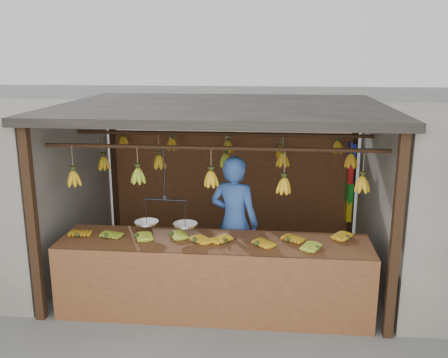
# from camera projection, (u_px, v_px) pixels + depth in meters

# --- Properties ---
(ground) EXTENTS (80.00, 80.00, 0.00)m
(ground) POSITION_uv_depth(u_px,v_px,m) (222.00, 271.00, 7.18)
(ground) COLOR #5B5B57
(stall) EXTENTS (4.30, 3.30, 2.40)m
(stall) POSITION_uv_depth(u_px,v_px,m) (224.00, 132.00, 7.01)
(stall) COLOR black
(stall) RESTS_ON ground
(counter) EXTENTS (3.69, 0.84, 0.96)m
(counter) POSITION_uv_depth(u_px,v_px,m) (213.00, 260.00, 5.82)
(counter) COLOR brown
(counter) RESTS_ON ground
(hanging_bananas) EXTENTS (3.56, 2.23, 0.39)m
(hanging_bananas) POSITION_uv_depth(u_px,v_px,m) (222.00, 161.00, 6.79)
(hanging_bananas) COLOR #CA9315
(hanging_bananas) RESTS_ON ground
(balance_scale) EXTENTS (0.76, 0.31, 0.95)m
(balance_scale) POSITION_uv_depth(u_px,v_px,m) (166.00, 220.00, 6.00)
(balance_scale) COLOR black
(balance_scale) RESTS_ON ground
(vendor) EXTENTS (0.76, 0.62, 1.80)m
(vendor) POSITION_uv_depth(u_px,v_px,m) (234.00, 223.00, 6.53)
(vendor) COLOR #3359A5
(vendor) RESTS_ON ground
(bag_bundles) EXTENTS (0.08, 0.26, 1.28)m
(bag_bundles) POSITION_uv_depth(u_px,v_px,m) (350.00, 182.00, 8.05)
(bag_bundles) COLOR #1426BF
(bag_bundles) RESTS_ON ground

